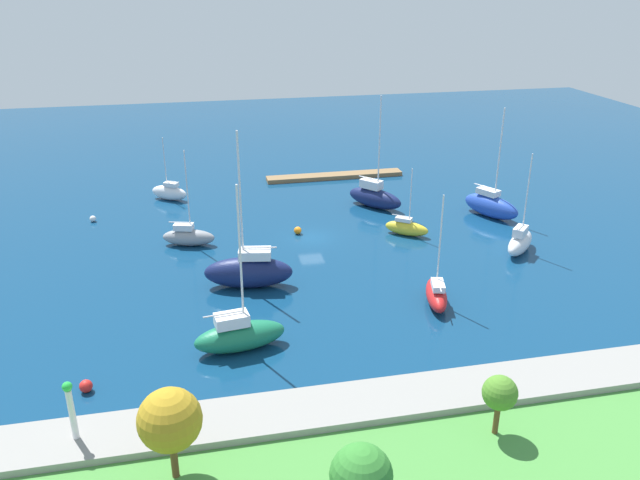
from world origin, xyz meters
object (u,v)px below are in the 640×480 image
object	(u,v)px
sailboat_gray_far_north	(188,236)
sailboat_white_along_channel	(169,192)
sailboat_white_west_end	(520,242)
sailboat_green_outer_mooring	(239,335)
harbor_beacon	(71,406)
park_tree_mideast	(500,394)
pier_dock	(335,176)
sailboat_yellow_off_beacon	(407,228)
sailboat_red_mid_basin	(436,294)
mooring_buoy_white	(93,219)
park_tree_center	(361,476)
mooring_buoy_orange	(298,230)
sailboat_navy_by_breakwater	(249,271)
sailboat_blue_east_end	(491,205)
park_tree_west	(170,420)
sailboat_navy_lone_south	(375,197)
mooring_buoy_red	(86,386)

from	to	relation	value
sailboat_gray_far_north	sailboat_white_along_channel	xyz separation A→B (m)	(1.98, -14.77, 0.01)
sailboat_white_west_end	sailboat_green_outer_mooring	size ratio (longest dim) A/B	0.79
harbor_beacon	park_tree_mideast	size ratio (longest dim) A/B	0.98
pier_dock	sailboat_yellow_off_beacon	bearing A→B (deg)	97.40
sailboat_red_mid_basin	mooring_buoy_white	world-z (taller)	sailboat_red_mid_basin
park_tree_center	park_tree_mideast	bearing A→B (deg)	-148.69
harbor_beacon	mooring_buoy_orange	distance (m)	35.90
sailboat_navy_by_breakwater	sailboat_yellow_off_beacon	world-z (taller)	sailboat_navy_by_breakwater
sailboat_blue_east_end	mooring_buoy_orange	bearing A→B (deg)	-116.06
park_tree_west	park_tree_center	xyz separation A→B (m)	(-8.32, 6.27, 0.49)
sailboat_navy_lone_south	mooring_buoy_white	distance (m)	32.19
sailboat_blue_east_end	mooring_buoy_red	world-z (taller)	sailboat_blue_east_end
park_tree_mideast	sailboat_navy_lone_south	xyz separation A→B (m)	(-4.96, -41.17, -2.48)
park_tree_mideast	sailboat_white_west_end	bearing A→B (deg)	-120.94
mooring_buoy_white	mooring_buoy_red	size ratio (longest dim) A/B	0.80
park_tree_center	sailboat_white_along_channel	xyz separation A→B (m)	(9.01, -54.86, -4.22)
pier_dock	park_tree_center	distance (m)	61.01
park_tree_center	sailboat_yellow_off_beacon	size ratio (longest dim) A/B	0.76
sailboat_yellow_off_beacon	pier_dock	bearing A→B (deg)	134.08
sailboat_blue_east_end	mooring_buoy_orange	distance (m)	22.41
sailboat_green_outer_mooring	sailboat_navy_lone_south	xyz separation A→B (m)	(-18.47, -27.54, 0.10)
pier_dock	sailboat_yellow_off_beacon	world-z (taller)	sailboat_yellow_off_beacon
sailboat_blue_east_end	sailboat_navy_by_breakwater	bearing A→B (deg)	-95.34
park_tree_west	mooring_buoy_red	size ratio (longest dim) A/B	6.13
park_tree_mideast	sailboat_navy_by_breakwater	bearing A→B (deg)	-63.57
mooring_buoy_orange	sailboat_navy_lone_south	bearing A→B (deg)	-148.39
pier_dock	sailboat_green_outer_mooring	distance (m)	43.19
park_tree_west	sailboat_gray_far_north	distance (m)	34.04
harbor_beacon	park_tree_center	xyz separation A→B (m)	(-13.75, 9.91, 1.50)
pier_dock	park_tree_west	xyz separation A→B (m)	(21.12, 53.18, 4.44)
harbor_beacon	sailboat_blue_east_end	distance (m)	51.33
sailboat_white_west_end	sailboat_navy_lone_south	world-z (taller)	sailboat_navy_lone_south
sailboat_white_west_end	sailboat_gray_far_north	distance (m)	33.23
sailboat_white_west_end	sailboat_white_along_channel	distance (m)	41.34
park_tree_mideast	sailboat_navy_by_breakwater	xyz separation A→B (m)	(11.74, -23.62, -2.27)
sailboat_gray_far_north	sailboat_navy_lone_south	xyz separation A→B (m)	(-21.76, -7.02, 0.35)
sailboat_navy_by_breakwater	sailboat_blue_east_end	size ratio (longest dim) A/B	1.13
harbor_beacon	park_tree_mideast	distance (m)	23.85
sailboat_yellow_off_beacon	sailboat_navy_lone_south	world-z (taller)	sailboat_navy_lone_south
sailboat_navy_by_breakwater	sailboat_gray_far_north	distance (m)	11.70
pier_dock	mooring_buoy_red	size ratio (longest dim) A/B	21.31
park_tree_west	sailboat_red_mid_basin	bearing A→B (deg)	-141.76
sailboat_green_outer_mooring	harbor_beacon	bearing A→B (deg)	-144.12
park_tree_west	sailboat_green_outer_mooring	world-z (taller)	sailboat_green_outer_mooring
sailboat_yellow_off_beacon	mooring_buoy_orange	world-z (taller)	sailboat_yellow_off_beacon
sailboat_yellow_off_beacon	sailboat_gray_far_north	bearing A→B (deg)	-148.41
park_tree_west	sailboat_white_west_end	bearing A→B (deg)	-142.97
sailboat_navy_by_breakwater	sailboat_yellow_off_beacon	size ratio (longest dim) A/B	1.90
sailboat_white_west_end	sailboat_navy_lone_south	xyz separation A→B (m)	(10.33, -15.66, 0.19)
sailboat_green_outer_mooring	sailboat_blue_east_end	distance (m)	37.47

